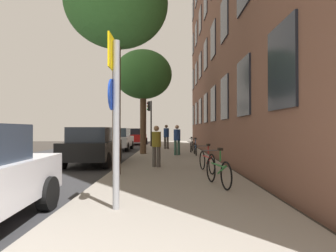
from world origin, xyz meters
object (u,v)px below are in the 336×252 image
at_px(tree_near, 116,5).
at_px(car_1, 92,146).
at_px(pedestrian_0, 155,143).
at_px(sign_post, 114,108).
at_px(pedestrian_2, 165,135).
at_px(tree_far, 142,75).
at_px(bicycle_1, 206,161).
at_px(traffic_light, 149,115).
at_px(bicycle_0, 217,171).
at_px(car_2, 117,139).
at_px(pedestrian_1, 176,138).
at_px(car_3, 136,136).
at_px(bicycle_3, 191,146).
at_px(bicycle_2, 194,148).

distance_m(tree_near, car_1, 5.95).
bearing_deg(car_1, pedestrian_0, -28.57).
distance_m(sign_post, pedestrian_2, 15.88).
height_order(tree_far, bicycle_1, tree_far).
xyz_separation_m(traffic_light, bicycle_0, (2.79, -16.83, -2.24)).
bearing_deg(bicycle_1, car_2, 113.64).
distance_m(bicycle_1, pedestrian_1, 6.37).
distance_m(bicycle_1, pedestrian_2, 11.53).
height_order(sign_post, traffic_light, traffic_light).
bearing_deg(traffic_light, car_3, 107.73).
distance_m(sign_post, traffic_light, 18.94).
xyz_separation_m(pedestrian_0, car_2, (-3.15, 9.86, -0.17)).
relative_size(traffic_light, car_1, 0.92).
height_order(tree_far, bicycle_0, tree_far).
xyz_separation_m(traffic_light, bicycle_3, (3.02, -6.13, -2.24)).
height_order(traffic_light, bicycle_1, traffic_light).
distance_m(tree_far, pedestrian_0, 7.00).
bearing_deg(bicycle_0, traffic_light, 99.41).
relative_size(tree_near, pedestrian_1, 4.10).
bearing_deg(car_2, car_3, 86.76).
bearing_deg(bicycle_0, pedestrian_0, 115.15).
bearing_deg(pedestrian_1, pedestrian_2, 96.96).
distance_m(pedestrian_0, car_1, 3.20).
distance_m(sign_post, bicycle_3, 13.10).
bearing_deg(car_3, tree_near, -85.76).
xyz_separation_m(tree_near, bicycle_1, (2.94, 0.47, -5.03)).
relative_size(tree_near, pedestrian_0, 4.37).
distance_m(pedestrian_1, car_2, 6.37).
bearing_deg(bicycle_2, car_3, 109.33).
relative_size(tree_far, bicycle_2, 3.43).
height_order(bicycle_1, car_3, car_3).
bearing_deg(pedestrian_1, sign_post, -97.76).
xyz_separation_m(bicycle_0, pedestrian_1, (-0.76, 8.62, 0.57)).
relative_size(bicycle_1, pedestrian_1, 1.04).
xyz_separation_m(tree_near, bicycle_3, (3.13, 8.84, -5.03)).
xyz_separation_m(bicycle_2, car_1, (-4.76, -3.46, 0.34)).
xyz_separation_m(sign_post, tree_far, (-0.50, 11.57, 2.79)).
xyz_separation_m(bicycle_1, car_2, (-4.89, 11.17, 0.35)).
bearing_deg(bicycle_0, bicycle_1, 89.18).
bearing_deg(sign_post, traffic_light, 91.72).
distance_m(bicycle_0, car_3, 22.26).
distance_m(bicycle_3, car_3, 12.04).
relative_size(tree_far, bicycle_1, 3.51).
xyz_separation_m(car_1, car_3, (0.12, 16.66, -0.00)).
height_order(sign_post, bicycle_0, sign_post).
height_order(bicycle_0, car_2, car_2).
relative_size(traffic_light, tree_far, 0.63).
distance_m(tree_far, bicycle_2, 5.23).
relative_size(pedestrian_0, car_2, 0.40).
relative_size(pedestrian_2, car_2, 0.45).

